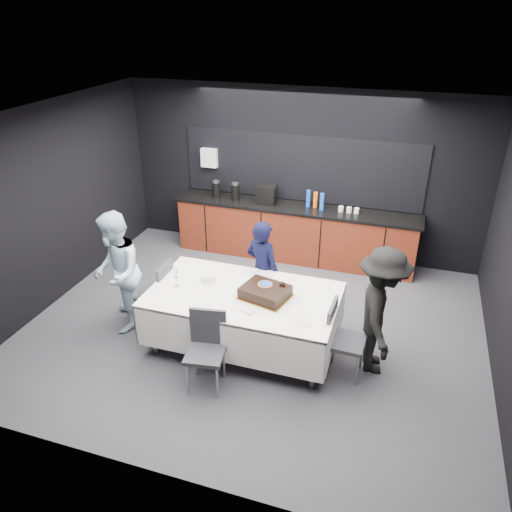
{
  "coord_description": "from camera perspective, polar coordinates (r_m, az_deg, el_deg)",
  "views": [
    {
      "loc": [
        1.75,
        -5.3,
        4.0
      ],
      "look_at": [
        0.0,
        0.1,
        1.05
      ],
      "focal_mm": 35.0,
      "sensor_mm": 36.0,
      "label": 1
    }
  ],
  "objects": [
    {
      "name": "ground",
      "position": [
        6.87,
        -0.26,
        -8.17
      ],
      "size": [
        6.0,
        6.0,
        0.0
      ],
      "primitive_type": "plane",
      "color": "#434348",
      "rests_on": "ground"
    },
    {
      "name": "cake_assembly",
      "position": [
        6.01,
        1.06,
        -4.14
      ],
      "size": [
        0.67,
        0.59,
        0.18
      ],
      "color": "gold",
      "rests_on": "party_table"
    },
    {
      "name": "person_left",
      "position": [
        6.73,
        -15.63,
        -1.82
      ],
      "size": [
        0.93,
        1.0,
        1.64
      ],
      "primitive_type": "imported",
      "rotation": [
        0.0,
        0.0,
        -1.07
      ],
      "color": "silver",
      "rests_on": "ground"
    },
    {
      "name": "person_center",
      "position": [
        6.73,
        0.76,
        -1.68
      ],
      "size": [
        0.61,
        0.51,
        1.45
      ],
      "primitive_type": "imported",
      "rotation": [
        0.0,
        0.0,
        2.79
      ],
      "color": "black",
      "rests_on": "ground"
    },
    {
      "name": "party_table",
      "position": [
        6.19,
        -1.44,
        -5.39
      ],
      "size": [
        2.32,
        1.32,
        0.78
      ],
      "color": "#99999E",
      "rests_on": "ground"
    },
    {
      "name": "chair_left",
      "position": [
        6.8,
        -11.01,
        -3.76
      ],
      "size": [
        0.43,
        0.43,
        0.92
      ],
      "color": "#313137",
      "rests_on": "ground"
    },
    {
      "name": "champagne_flute",
      "position": [
        6.27,
        -9.18,
        -2.13
      ],
      "size": [
        0.06,
        0.06,
        0.22
      ],
      "color": "white",
      "rests_on": "party_table"
    },
    {
      "name": "chair_right",
      "position": [
        5.92,
        9.59,
        -8.84
      ],
      "size": [
        0.44,
        0.44,
        0.92
      ],
      "color": "#313137",
      "rests_on": "ground"
    },
    {
      "name": "kitchenette",
      "position": [
        8.46,
        4.34,
        3.25
      ],
      "size": [
        4.1,
        0.64,
        2.05
      ],
      "color": "#591C0E",
      "rests_on": "ground"
    },
    {
      "name": "plate_stack",
      "position": [
        6.38,
        -5.44,
        -2.48
      ],
      "size": [
        0.2,
        0.2,
        0.1
      ],
      "primitive_type": "cylinder",
      "color": "white",
      "rests_on": "party_table"
    },
    {
      "name": "person_right",
      "position": [
        5.93,
        14.04,
        -6.18
      ],
      "size": [
        0.74,
        1.1,
        1.59
      ],
      "primitive_type": "imported",
      "rotation": [
        0.0,
        0.0,
        1.73
      ],
      "color": "black",
      "rests_on": "ground"
    },
    {
      "name": "room_shell",
      "position": [
        5.98,
        -0.3,
        6.47
      ],
      "size": [
        6.04,
        5.04,
        2.82
      ],
      "color": "white",
      "rests_on": "ground"
    },
    {
      "name": "chair_near",
      "position": [
        5.72,
        -5.67,
        -9.95
      ],
      "size": [
        0.48,
        0.48,
        0.92
      ],
      "color": "#313137",
      "rests_on": "ground"
    },
    {
      "name": "loose_plate_near",
      "position": [
        5.86,
        -5.8,
        -5.95
      ],
      "size": [
        0.21,
        0.21,
        0.01
      ],
      "primitive_type": "cylinder",
      "color": "white",
      "rests_on": "party_table"
    },
    {
      "name": "fork_pile",
      "position": [
        5.78,
        -0.93,
        -6.26
      ],
      "size": [
        0.17,
        0.14,
        0.02
      ],
      "primitive_type": "cube",
      "rotation": [
        0.0,
        0.0,
        -0.38
      ],
      "color": "white",
      "rests_on": "party_table"
    },
    {
      "name": "loose_plate_right_a",
      "position": [
        6.01,
        4.49,
        -4.98
      ],
      "size": [
        0.2,
        0.2,
        0.01
      ],
      "primitive_type": "cylinder",
      "color": "white",
      "rests_on": "party_table"
    },
    {
      "name": "loose_plate_right_b",
      "position": [
        5.62,
        5.26,
        -7.55
      ],
      "size": [
        0.19,
        0.19,
        0.01
      ],
      "primitive_type": "cylinder",
      "color": "white",
      "rests_on": "party_table"
    },
    {
      "name": "loose_plate_far",
      "position": [
        6.53,
        -0.4,
        -2.05
      ],
      "size": [
        0.22,
        0.22,
        0.01
      ],
      "primitive_type": "cylinder",
      "color": "white",
      "rests_on": "party_table"
    }
  ]
}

